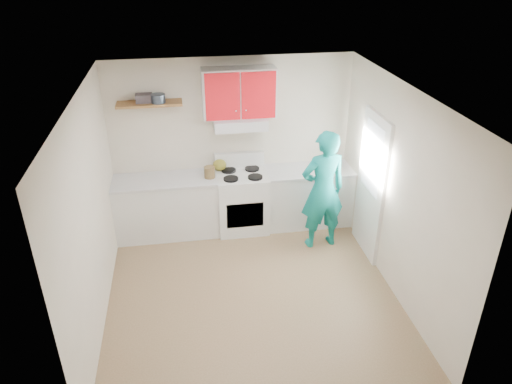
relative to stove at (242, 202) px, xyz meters
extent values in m
plane|color=brown|center=(-0.10, -1.57, -0.46)|extent=(3.80, 3.80, 0.00)
cube|color=white|center=(-0.10, -1.57, 2.14)|extent=(3.60, 3.80, 0.04)
cube|color=beige|center=(-0.10, 0.32, 0.84)|extent=(3.60, 0.04, 2.60)
cube|color=beige|center=(-0.10, -3.47, 0.84)|extent=(3.60, 0.04, 2.60)
cube|color=beige|center=(-1.90, -1.57, 0.84)|extent=(0.04, 3.80, 2.60)
cube|color=beige|center=(1.70, -1.57, 0.84)|extent=(0.04, 3.80, 2.60)
cube|color=white|center=(1.68, -0.88, 0.56)|extent=(0.05, 0.85, 2.05)
cube|color=white|center=(1.65, -0.88, 0.99)|extent=(0.01, 0.55, 0.95)
cube|color=silver|center=(-1.14, 0.02, -0.01)|extent=(1.52, 0.60, 0.90)
cube|color=silver|center=(1.04, 0.02, -0.01)|extent=(1.32, 0.60, 0.90)
cube|color=white|center=(0.00, 0.00, 0.00)|extent=(0.76, 0.65, 0.92)
cube|color=silver|center=(0.00, 0.10, 1.24)|extent=(0.76, 0.44, 0.15)
cube|color=#B71017|center=(0.00, 0.16, 1.66)|extent=(1.02, 0.33, 0.70)
cube|color=brown|center=(-1.25, 0.18, 1.56)|extent=(0.90, 0.30, 0.04)
cube|color=#373136|center=(-1.32, 0.19, 1.64)|extent=(0.23, 0.17, 0.12)
cylinder|color=#333D4C|center=(-1.12, 0.14, 1.64)|extent=(0.25, 0.25, 0.12)
ellipsoid|color=olive|center=(-0.31, 0.21, 0.55)|extent=(0.24, 0.24, 0.17)
cylinder|color=#503E23|center=(-0.48, -0.03, 0.54)|extent=(0.19, 0.19, 0.19)
cube|color=olive|center=(0.86, -0.01, 0.45)|extent=(0.31, 0.23, 0.02)
cube|color=red|center=(1.40, -0.01, 0.44)|extent=(0.29, 0.25, 0.01)
imported|color=#0E7F7A|center=(1.07, -0.64, 0.43)|extent=(0.69, 0.50, 1.79)
camera|label=1|loc=(-0.82, -6.39, 3.53)|focal=33.48mm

